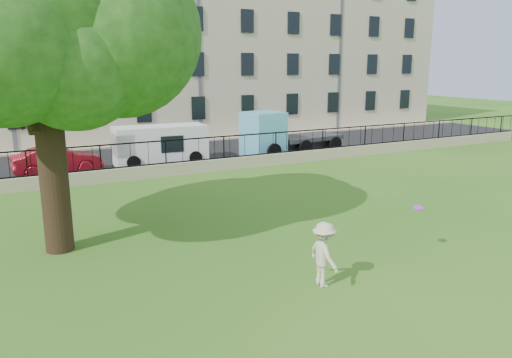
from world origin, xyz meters
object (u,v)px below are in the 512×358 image
tree (33,9)px  red_sedan (57,160)px  man (324,255)px  white_van (160,145)px  blue_truck (291,132)px  frisbee (418,208)px

tree → red_sedan: (1.36, 10.82, -5.91)m
man → white_van: white_van is taller
blue_truck → man: bearing=-125.5°
frisbee → blue_truck: bearing=70.2°
man → red_sedan: man is taller
man → blue_truck: 18.41m
frisbee → white_van: 16.30m
blue_truck → tree: bearing=-150.1°
tree → white_van: tree is taller
man → red_sedan: bearing=16.7°
frisbee → red_sedan: (-7.47, 15.93, -0.70)m
red_sedan → white_van: (5.22, 0.21, 0.34)m
white_van → blue_truck: (7.87, -0.53, 0.27)m
frisbee → man: bearing=-172.8°
white_van → tree: bearing=-117.5°
tree → blue_truck: (14.45, 10.49, -5.31)m
tree → frisbee: size_ratio=36.78×
frisbee → blue_truck: blue_truck is taller
frisbee → red_sedan: frisbee is taller
red_sedan → white_van: 5.23m
white_van → blue_truck: size_ratio=0.79×
blue_truck → frisbee: bearing=-115.9°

